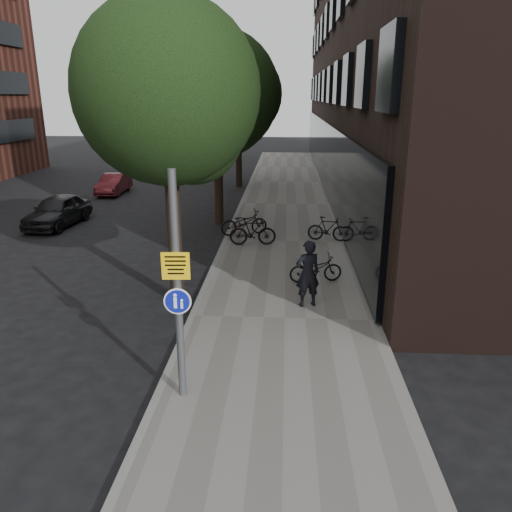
# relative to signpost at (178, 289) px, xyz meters

# --- Properties ---
(ground) EXTENTS (120.00, 120.00, 0.00)m
(ground) POSITION_rel_signpost_xyz_m (1.55, -0.00, -2.15)
(ground) COLOR black
(ground) RESTS_ON ground
(sidewalk) EXTENTS (4.50, 60.00, 0.12)m
(sidewalk) POSITION_rel_signpost_xyz_m (1.80, 10.00, -2.09)
(sidewalk) COLOR slate
(sidewalk) RESTS_ON ground
(curb_edge) EXTENTS (0.15, 60.00, 0.13)m
(curb_edge) POSITION_rel_signpost_xyz_m (-0.45, 10.00, -2.08)
(curb_edge) COLOR slate
(curb_edge) RESTS_ON ground
(building_right_dark_brick) EXTENTS (12.00, 40.00, 18.00)m
(building_right_dark_brick) POSITION_rel_signpost_xyz_m (10.05, 22.00, 6.85)
(building_right_dark_brick) COLOR black
(building_right_dark_brick) RESTS_ON ground
(street_tree_near) EXTENTS (4.40, 4.40, 7.50)m
(street_tree_near) POSITION_rel_signpost_xyz_m (-0.98, 4.64, 2.96)
(street_tree_near) COLOR black
(street_tree_near) RESTS_ON ground
(street_tree_mid) EXTENTS (5.00, 5.00, 7.80)m
(street_tree_mid) POSITION_rel_signpost_xyz_m (-0.98, 13.14, 2.97)
(street_tree_mid) COLOR black
(street_tree_mid) RESTS_ON ground
(street_tree_far) EXTENTS (5.00, 5.00, 7.80)m
(street_tree_far) POSITION_rel_signpost_xyz_m (-0.98, 22.14, 2.97)
(street_tree_far) COLOR black
(street_tree_far) RESTS_ON ground
(signpost) EXTENTS (0.46, 0.13, 4.01)m
(signpost) POSITION_rel_signpost_xyz_m (0.00, 0.00, 0.00)
(signpost) COLOR #595B5E
(signpost) RESTS_ON sidewalk
(pedestrian) EXTENTS (0.72, 0.59, 1.72)m
(pedestrian) POSITION_rel_signpost_xyz_m (2.35, 4.11, -1.17)
(pedestrian) COLOR black
(pedestrian) RESTS_ON sidewalk
(parked_bike_facade_near) EXTENTS (1.60, 0.83, 0.80)m
(parked_bike_facade_near) POSITION_rel_signpost_xyz_m (2.66, 5.84, -1.63)
(parked_bike_facade_near) COLOR black
(parked_bike_facade_near) RESTS_ON sidewalk
(parked_bike_facade_far) EXTENTS (1.54, 0.67, 0.90)m
(parked_bike_facade_far) POSITION_rel_signpost_xyz_m (3.33, 10.13, -1.58)
(parked_bike_facade_far) COLOR black
(parked_bike_facade_far) RESTS_ON sidewalk
(parked_bike_curb_near) EXTENTS (1.91, 1.23, 0.95)m
(parked_bike_curb_near) POSITION_rel_signpost_xyz_m (0.19, 10.78, -1.55)
(parked_bike_curb_near) COLOR black
(parked_bike_curb_near) RESTS_ON sidewalk
(parked_bike_curb_far) EXTENTS (1.68, 0.60, 0.99)m
(parked_bike_curb_far) POSITION_rel_signpost_xyz_m (0.62, 9.41, -1.53)
(parked_bike_curb_far) COLOR black
(parked_bike_curb_far) RESTS_ON sidewalk
(parked_car_near) EXTENTS (1.86, 3.89, 1.28)m
(parked_car_near) POSITION_rel_signpost_xyz_m (-7.72, 12.16, -1.50)
(parked_car_near) COLOR black
(parked_car_near) RESTS_ON ground
(parked_car_mid) EXTENTS (1.17, 3.31, 1.09)m
(parked_car_mid) POSITION_rel_signpost_xyz_m (-7.77, 19.33, -1.60)
(parked_car_mid) COLOR maroon
(parked_car_mid) RESTS_ON ground
(parked_car_far) EXTENTS (2.21, 4.65, 1.31)m
(parked_car_far) POSITION_rel_signpost_xyz_m (-7.03, 28.24, -1.49)
(parked_car_far) COLOR black
(parked_car_far) RESTS_ON ground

